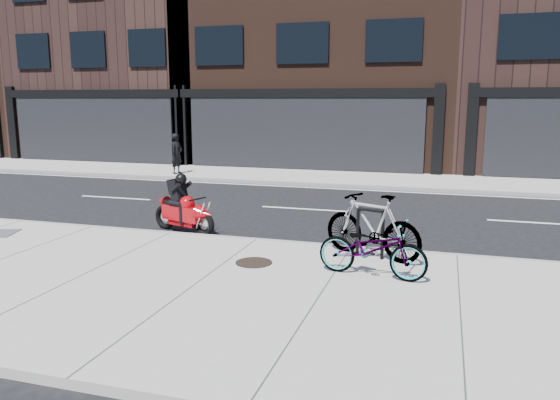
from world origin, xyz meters
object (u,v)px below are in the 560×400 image
(bicycle_front, at_px, (372,248))
(bicycle_rear, at_px, (372,226))
(bike_rack, at_px, (370,229))
(pedestrian, at_px, (177,154))
(motorcycle, at_px, (186,209))
(manhole_cover, at_px, (254,262))

(bicycle_front, xyz_separation_m, bicycle_rear, (-0.15, 1.11, 0.12))
(bike_rack, distance_m, bicycle_rear, 0.07)
(bicycle_rear, bearing_deg, bike_rack, -66.14)
(pedestrian, bearing_deg, bike_rack, -127.30)
(bicycle_rear, relative_size, motorcycle, 1.12)
(bicycle_rear, relative_size, manhole_cover, 3.03)
(bike_rack, bearing_deg, bicycle_rear, 0.00)
(bike_rack, bearing_deg, pedestrian, 133.15)
(bicycle_rear, bearing_deg, bicycle_front, 31.46)
(motorcycle, height_order, pedestrian, pedestrian)
(manhole_cover, bearing_deg, bicycle_front, -3.79)
(bicycle_front, relative_size, manhole_cover, 2.77)
(bike_rack, bearing_deg, motorcycle, 164.94)
(pedestrian, relative_size, manhole_cover, 2.37)
(bike_rack, relative_size, motorcycle, 0.52)
(pedestrian, bearing_deg, bicycle_front, -129.89)
(manhole_cover, bearing_deg, pedestrian, 123.53)
(bicycle_front, height_order, bicycle_rear, bicycle_rear)
(bicycle_front, height_order, pedestrian, pedestrian)
(pedestrian, xyz_separation_m, manhole_cover, (6.83, -10.31, -0.77))
(pedestrian, height_order, manhole_cover, pedestrian)
(motorcycle, bearing_deg, bicycle_front, -7.81)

